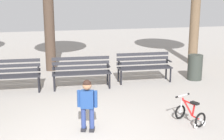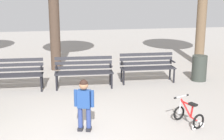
# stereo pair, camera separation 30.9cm
# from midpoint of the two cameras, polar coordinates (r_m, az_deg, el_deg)

# --- Properties ---
(park_bench_left) EXTENTS (1.63, 0.56, 0.85)m
(park_bench_left) POSITION_cam_midpoint_polar(r_m,az_deg,el_deg) (8.69, -16.79, -0.33)
(park_bench_left) COLOR #232328
(park_bench_left) RESTS_ON ground
(park_bench_right) EXTENTS (1.63, 0.58, 0.85)m
(park_bench_right) POSITION_cam_midpoint_polar(r_m,az_deg,el_deg) (8.62, -4.18, 0.11)
(park_bench_right) COLOR #232328
(park_bench_right) RESTS_ON ground
(park_bench_far_right) EXTENTS (1.62, 0.54, 0.85)m
(park_bench_far_right) POSITION_cam_midpoint_polar(r_m,az_deg,el_deg) (9.22, 7.44, 0.92)
(park_bench_far_right) COLOR #232328
(park_bench_far_right) RESTS_ON ground
(child_standing) EXTENTS (0.36, 0.23, 1.00)m
(child_standing) POSITION_cam_midpoint_polar(r_m,az_deg,el_deg) (5.82, -3.64, -5.75)
(child_standing) COLOR navy
(child_standing) RESTS_ON ground
(kids_bicycle) EXTENTS (0.52, 0.63, 0.54)m
(kids_bicycle) POSITION_cam_midpoint_polar(r_m,az_deg,el_deg) (6.44, 15.27, -7.96)
(kids_bicycle) COLOR black
(kids_bicycle) RESTS_ON ground
(trash_bin) EXTENTS (0.44, 0.44, 0.77)m
(trash_bin) POSITION_cam_midpoint_polar(r_m,az_deg,el_deg) (9.70, 16.64, 0.33)
(trash_bin) COLOR #2D332D
(trash_bin) RESTS_ON ground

